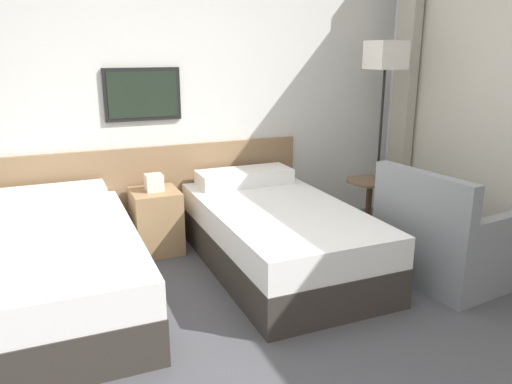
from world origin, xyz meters
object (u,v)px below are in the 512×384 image
(nightstand, at_px, (156,220))
(side_table, at_px, (369,202))
(armchair, at_px, (444,243))
(bed_near_window, at_px, (277,235))
(floor_lamp, at_px, (385,68))
(bed_near_door, at_px, (57,269))

(nightstand, height_order, side_table, nightstand)
(nightstand, distance_m, armchair, 2.32)
(bed_near_window, xyz_separation_m, nightstand, (-0.81, 0.69, 0.01))
(floor_lamp, bearing_deg, bed_near_window, -161.65)
(bed_near_door, height_order, bed_near_window, same)
(bed_near_door, distance_m, floor_lamp, 3.15)
(bed_near_door, height_order, armchair, armchair)
(bed_near_window, height_order, armchair, armchair)
(armchair, bearing_deg, side_table, 8.19)
(bed_near_door, xyz_separation_m, armchair, (2.69, -0.68, 0.01))
(floor_lamp, height_order, armchair, floor_lamp)
(bed_near_window, relative_size, floor_lamp, 1.09)
(side_table, xyz_separation_m, armchair, (0.19, -0.70, -0.15))
(armchair, bearing_deg, nightstand, 46.79)
(nightstand, relative_size, armchair, 0.72)
(nightstand, xyz_separation_m, armchair, (1.88, -1.37, -0.00))
(side_table, bearing_deg, bed_near_door, -179.40)
(nightstand, distance_m, side_table, 1.82)
(nightstand, xyz_separation_m, floor_lamp, (2.04, -0.28, 1.24))
(bed_near_window, distance_m, floor_lamp, 1.80)
(bed_near_door, height_order, floor_lamp, floor_lamp)
(floor_lamp, bearing_deg, bed_near_door, -171.87)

